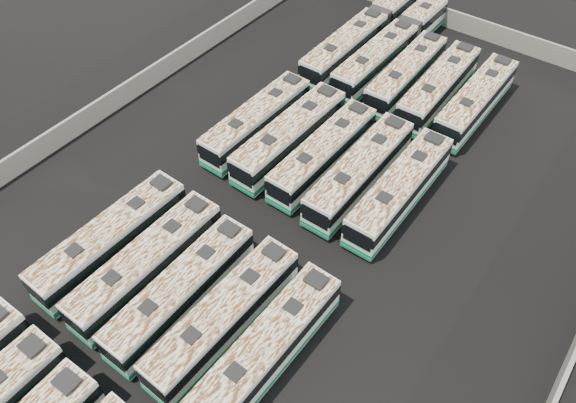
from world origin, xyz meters
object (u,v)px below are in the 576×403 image
object	(u,v)px
bus_midfront_left	(147,264)
bus_back_far_left	(362,35)
bus_midback_center	(323,154)
bus_midback_far_left	(257,121)
bus_midback_left	(290,136)
bus_midfront_right	(224,317)
bus_back_far_right	(475,101)
bus_midfront_far_left	(111,239)
bus_midfront_center	(181,291)
bus_back_left	(392,46)
bus_midback_right	(359,172)
bus_back_right	(438,87)
bus_back_center	(406,75)
bus_midback_far_right	(400,190)
bus_midfront_far_right	(266,350)

from	to	relation	value
bus_midfront_left	bus_back_far_left	world-z (taller)	bus_back_far_left
bus_midfront_left	bus_midback_center	distance (m)	17.72
bus_midback_far_left	bus_midback_left	world-z (taller)	bus_midback_left
bus_midfront_right	bus_back_far_right	world-z (taller)	bus_back_far_right
bus_midfront_far_left	bus_back_far_right	xyz separation A→B (m)	(14.94, 32.10, -0.02)
bus_midfront_left	bus_midback_left	distance (m)	17.37
bus_midfront_center	bus_back_left	distance (m)	36.05
bus_midback_left	bus_midback_right	bearing A→B (deg)	0.18
bus_midback_far_left	bus_back_right	size ratio (longest dim) A/B	0.98
bus_back_far_left	bus_back_center	world-z (taller)	bus_back_far_left
bus_midfront_left	bus_midback_far_right	xyz separation A→B (m)	(11.03, 17.41, 0.02)
bus_midfront_left	bus_back_right	bearing A→B (deg)	77.66
bus_midfront_right	bus_back_far_right	xyz separation A→B (m)	(3.80, 32.08, 0.01)
bus_midfront_far_left	bus_midfront_right	bearing A→B (deg)	1.51
bus_midback_left	bus_back_far_right	distance (m)	18.46
bus_back_far_right	bus_midfront_far_left	bearing A→B (deg)	-114.62
bus_midfront_right	bus_back_far_right	size ratio (longest dim) A/B	1.00
bus_midback_right	bus_back_right	xyz separation A→B (m)	(-0.03, 14.67, -0.01)
bus_midback_far_left	bus_back_far_right	world-z (taller)	bus_back_far_right
bus_back_center	bus_back_far_right	distance (m)	7.42
bus_midback_left	bus_midfront_center	bearing A→B (deg)	-77.23
bus_midfront_left	bus_midback_far_left	distance (m)	17.74
bus_midfront_right	bus_back_far_left	bearing A→B (deg)	108.70
bus_midback_far_right	bus_midback_left	bearing A→B (deg)	-179.99
bus_midback_right	bus_back_left	xyz separation A→B (m)	(-7.34, 18.44, -0.05)
bus_midfront_right	bus_midback_left	xyz separation A→B (m)	(-7.33, 17.35, 0.06)
bus_midfront_far_left	bus_midfront_center	distance (m)	7.40
bus_midfront_right	bus_back_far_left	distance (m)	37.32
bus_midback_center	bus_back_center	bearing A→B (deg)	90.36
bus_midfront_far_left	bus_midback_left	distance (m)	17.78
bus_midback_far_right	bus_back_far_right	bearing A→B (deg)	89.53
bus_midfront_center	bus_midback_far_left	distance (m)	19.00
bus_midfront_far_right	bus_midback_right	distance (m)	17.82
bus_back_right	bus_midfront_left	bearing A→B (deg)	-104.13
bus_midback_center	bus_midback_right	world-z (taller)	bus_midback_right
bus_back_center	bus_back_right	size ratio (longest dim) A/B	0.98
bus_midfront_right	bus_back_right	size ratio (longest dim) A/B	0.98
bus_midback_left	bus_midback_center	bearing A→B (deg)	0.91
bus_midback_right	bus_midfront_left	bearing A→B (deg)	-113.21
bus_midback_far_left	bus_midback_center	world-z (taller)	bus_midback_far_left
bus_midfront_left	bus_midback_center	bearing A→B (deg)	78.89
bus_midfront_far_left	bus_midfront_left	xyz separation A→B (m)	(3.83, -0.00, -0.01)
bus_midback_center	bus_back_far_left	distance (m)	19.72
bus_midback_left	bus_back_left	size ratio (longest dim) A/B	0.67
bus_midback_far_left	bus_back_far_left	size ratio (longest dim) A/B	0.63
bus_midback_center	bus_midback_far_right	distance (m)	7.45
bus_midfront_center	bus_back_center	bearing A→B (deg)	89.69
bus_midfront_far_right	bus_midback_far_left	distance (m)	22.95
bus_midback_right	bus_midback_left	bearing A→B (deg)	178.81
bus_midback_center	bus_back_center	size ratio (longest dim) A/B	1.00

